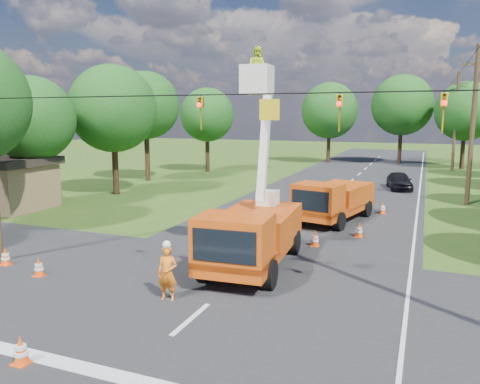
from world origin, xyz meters
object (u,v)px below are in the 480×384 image
at_px(traffic_cone_3, 359,230).
at_px(tree_left_f, 207,115).
at_px(pole_right_mid, 473,124).
at_px(tree_far_c, 466,111).
at_px(traffic_cone_5, 6,257).
at_px(second_truck, 333,200).
at_px(traffic_cone_4, 39,267).
at_px(traffic_cone_7, 383,208).
at_px(ground_worker, 167,273).
at_px(tree_left_e, 146,106).
at_px(tree_left_c, 32,119).
at_px(shed, 5,182).
at_px(traffic_cone_2, 315,239).
at_px(pole_right_far, 456,121).
at_px(tree_far_b, 402,105).
at_px(tree_far_a, 330,111).
at_px(tree_left_d, 113,109).
at_px(bucket_truck, 252,224).
at_px(traffic_cone_0, 21,350).
at_px(distant_car, 399,181).

height_order(traffic_cone_3, tree_left_f, tree_left_f).
relative_size(pole_right_mid, tree_far_c, 1.09).
relative_size(traffic_cone_5, tree_left_f, 0.08).
relative_size(second_truck, traffic_cone_4, 9.18).
bearing_deg(second_truck, traffic_cone_7, 66.04).
relative_size(ground_worker, tree_left_e, 0.19).
xyz_separation_m(tree_left_c, tree_left_e, (-0.30, 13.00, 1.05)).
bearing_deg(tree_left_e, traffic_cone_5, -70.34).
relative_size(second_truck, shed, 1.18).
height_order(traffic_cone_2, traffic_cone_5, same).
distance_m(traffic_cone_2, traffic_cone_4, 11.14).
bearing_deg(pole_right_far, tree_left_e, -144.57).
height_order(shed, tree_far_b, tree_far_b).
distance_m(ground_worker, tree_far_a, 44.45).
bearing_deg(pole_right_far, traffic_cone_2, -101.71).
bearing_deg(traffic_cone_3, pole_right_mid, 64.26).
height_order(tree_left_d, tree_far_c, tree_left_d).
xyz_separation_m(ground_worker, shed, (-16.66, 8.98, 0.73)).
xyz_separation_m(bucket_truck, pole_right_far, (8.47, 37.10, 3.42)).
distance_m(traffic_cone_0, tree_far_b, 51.26).
height_order(traffic_cone_4, pole_right_mid, pole_right_mid).
bearing_deg(shed, tree_far_b, 60.42).
bearing_deg(second_truck, tree_left_f, 144.41).
distance_m(distant_car, tree_left_f, 20.23).
bearing_deg(tree_left_c, distant_car, 37.46).
xyz_separation_m(second_truck, ground_worker, (-2.74, -12.71, -0.32)).
distance_m(traffic_cone_3, traffic_cone_5, 15.14).
relative_size(tree_left_c, tree_left_e, 0.86).
height_order(bucket_truck, tree_far_a, tree_far_a).
relative_size(traffic_cone_5, tree_far_a, 0.07).
bearing_deg(ground_worker, tree_left_e, 116.94).
bearing_deg(tree_left_d, shed, -113.20).
height_order(bucket_truck, tree_left_d, tree_left_d).
distance_m(traffic_cone_5, tree_left_f, 31.35).
bearing_deg(traffic_cone_7, tree_left_d, 179.48).
relative_size(bucket_truck, pole_right_far, 0.81).
relative_size(traffic_cone_3, tree_left_e, 0.08).
relative_size(distant_car, pole_right_mid, 0.40).
bearing_deg(distant_car, traffic_cone_5, -129.28).
bearing_deg(tree_far_b, tree_left_f, -139.88).
relative_size(distant_car, traffic_cone_4, 5.60).
height_order(bucket_truck, shed, bucket_truck).
bearing_deg(tree_far_a, shed, -110.38).
distance_m(shed, tree_left_d, 8.85).
xyz_separation_m(tree_left_f, tree_far_a, (9.80, 13.00, 0.50)).
relative_size(shed, tree_left_d, 0.60).
xyz_separation_m(tree_left_f, tree_far_b, (17.80, 15.00, 1.12)).
distance_m(traffic_cone_3, tree_far_b, 36.64).
bearing_deg(distant_car, traffic_cone_7, -104.19).
relative_size(tree_left_f, tree_far_a, 0.88).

